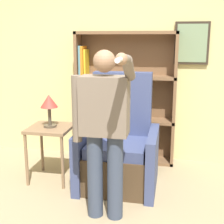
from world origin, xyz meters
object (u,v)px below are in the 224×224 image
object	(u,v)px
person_standing	(104,126)
side_table	(51,135)
armchair	(119,151)
table_lamp	(49,104)
bookcase	(119,99)

from	to	relation	value
person_standing	side_table	bearing A→B (deg)	139.67
armchair	table_lamp	distance (m)	0.99
table_lamp	person_standing	bearing A→B (deg)	-40.33
side_table	armchair	bearing A→B (deg)	2.75
person_standing	side_table	xyz separation A→B (m)	(-0.82, 0.69, -0.36)
bookcase	person_standing	size ratio (longest dim) A/B	1.11
person_standing	table_lamp	distance (m)	1.07
bookcase	person_standing	xyz separation A→B (m)	(0.13, -1.50, 0.04)
bookcase	table_lamp	world-z (taller)	bookcase
bookcase	armchair	bearing A→B (deg)	-79.77
person_standing	table_lamp	bearing A→B (deg)	139.67
armchair	side_table	bearing A→B (deg)	-177.25
bookcase	side_table	distance (m)	1.11
side_table	person_standing	bearing A→B (deg)	-40.33
armchair	table_lamp	xyz separation A→B (m)	(-0.83, -0.04, 0.55)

